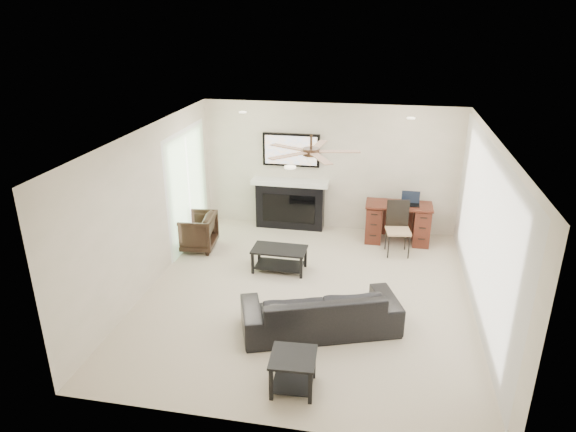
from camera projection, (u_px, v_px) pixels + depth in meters
The scene contains 10 objects.
room_shell at pixel (323, 191), 7.36m from camera, with size 5.50×5.54×2.52m.
sofa at pixel (320, 310), 6.98m from camera, with size 2.12×0.83×0.62m, color black.
armchair at pixel (195, 232), 9.38m from camera, with size 0.72×0.74×0.67m, color black.
coffee_table at pixel (279, 259), 8.64m from camera, with size 0.90×0.50×0.40m, color black.
end_table_near at pixel (293, 372), 5.90m from camera, with size 0.52×0.52×0.45m, color black.
end_table_left at pixel (142, 260), 8.56m from camera, with size 0.50×0.50×0.45m, color black.
fireplace_unit at pixel (290, 182), 10.08m from camera, with size 1.52×0.34×1.91m, color black.
desk at pixel (398, 223), 9.65m from camera, with size 1.22×0.56×0.76m, color #3A180E.
desk_chair at pixel (398, 229), 9.11m from camera, with size 0.42×0.44×0.97m, color black.
laptop at pixel (411, 199), 9.41m from camera, with size 0.33×0.24×0.23m, color black.
Camera 1 is at (1.00, -6.86, 4.09)m, focal length 32.00 mm.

